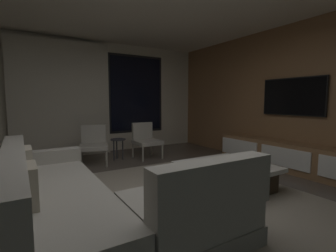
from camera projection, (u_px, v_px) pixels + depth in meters
floor at (161, 208)px, 2.93m from camera, size 9.20×9.20×0.00m
back_wall_with_window at (83, 98)px, 5.84m from camera, size 6.60×0.30×2.70m
media_wall at (310, 97)px, 4.38m from camera, size 0.12×7.80×2.70m
area_rug at (189, 204)px, 3.03m from camera, size 3.20×3.80×0.01m
sectional_couch at (89, 205)px, 2.34m from camera, size 1.98×2.50×0.82m
coffee_table at (226, 176)px, 3.55m from camera, size 1.16×1.16×0.36m
book_stack_on_coffee_table at (236, 165)px, 3.42m from camera, size 0.25×0.19×0.05m
accent_chair_near_window at (145, 138)px, 5.50m from camera, size 0.55×0.57×0.78m
accent_chair_by_curtain at (94, 142)px, 4.97m from camera, size 0.67×0.69×0.78m
side_stool at (118, 143)px, 5.28m from camera, size 0.32×0.32×0.46m
media_console at (294, 158)px, 4.38m from camera, size 0.46×3.10×0.52m
mounted_tv at (293, 97)px, 4.53m from camera, size 0.05×1.20×0.69m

